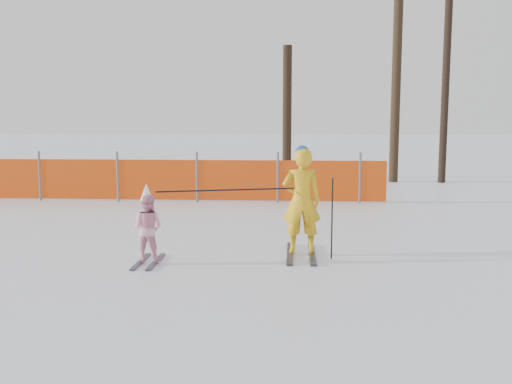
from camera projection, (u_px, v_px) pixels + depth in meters
The scene contains 6 objects.
ground at pixel (254, 266), 8.08m from camera, with size 120.00×120.00×0.00m, color white.
adult at pixel (302, 201), 8.64m from camera, with size 0.60×1.38×1.68m.
child at pixel (147, 227), 8.22m from camera, with size 0.53×0.94×1.16m.
ski_poles at pixel (266, 201), 8.41m from camera, with size 2.57×0.57×1.21m.
safety_fence at pixel (90, 179), 14.28m from camera, with size 14.67×0.06×1.25m.
tree_trunks at pixel (370, 98), 18.62m from camera, with size 5.28×1.50×5.91m.
Camera 1 is at (0.53, -7.85, 2.11)m, focal length 40.00 mm.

